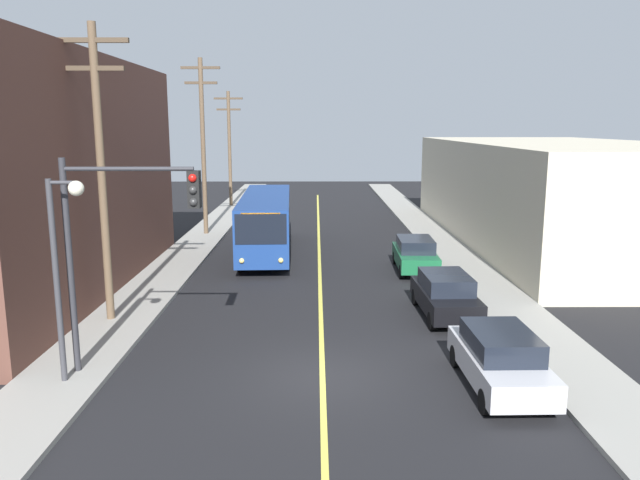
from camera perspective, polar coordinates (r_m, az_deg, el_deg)
ground_plane at (r=17.64m, az=0.23°, el=-12.65°), size 120.00×120.00×0.00m
sidewalk_left at (r=28.00m, az=-15.04°, el=-3.95°), size 2.50×90.00×0.15m
sidewalk_right at (r=28.09m, az=15.00°, el=-3.90°), size 2.50×90.00×0.15m
lane_stripe_center at (r=31.96m, az=-0.06°, el=-1.89°), size 0.16×60.00×0.01m
building_right_warehouse at (r=39.40m, az=21.54°, el=4.18°), size 12.00×27.17×6.01m
city_bus at (r=33.62m, az=-5.07°, el=1.84°), size 3.03×12.23×3.20m
parked_car_silver at (r=17.30m, az=16.52°, el=-10.59°), size 1.88×4.43×1.62m
parked_car_black at (r=23.00m, az=11.67°, el=-5.02°), size 1.92×4.45×1.62m
parked_car_green at (r=29.81m, az=8.91°, el=-1.31°), size 1.93×4.45×1.62m
utility_pole_near at (r=22.33m, az=-19.88°, el=6.92°), size 2.40×0.28×10.21m
utility_pole_mid at (r=39.12m, az=-10.93°, el=9.26°), size 2.40×0.28×10.88m
utility_pole_far at (r=52.69m, az=-8.49°, el=8.96°), size 2.40×0.28×9.61m
traffic_signal_left_corner at (r=17.33m, az=-17.96°, el=1.25°), size 3.75×0.48×6.00m
street_lamp_left at (r=17.30m, az=-22.99°, el=-0.99°), size 0.98×0.40×5.50m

